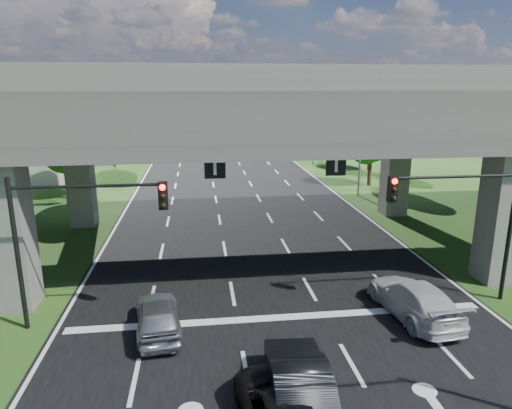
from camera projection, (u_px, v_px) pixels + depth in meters
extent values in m
plane|color=#1D3F14|center=(300.00, 369.00, 15.24)|extent=(160.00, 160.00, 0.00)
cube|color=black|center=(260.00, 260.00, 24.84)|extent=(18.00, 120.00, 0.03)
cube|color=#393734|center=(255.00, 109.00, 24.76)|extent=(80.00, 15.00, 2.00)
cube|color=slate|center=(279.00, 77.00, 17.42)|extent=(80.00, 0.50, 1.00)
cube|color=slate|center=(242.00, 82.00, 31.35)|extent=(80.00, 0.50, 1.00)
cube|color=slate|center=(9.00, 228.00, 18.78)|extent=(1.60, 1.60, 7.00)
cube|color=slate|center=(80.00, 174.00, 30.31)|extent=(1.60, 1.60, 7.00)
cube|color=slate|center=(502.00, 211.00, 21.47)|extent=(1.60, 1.60, 7.00)
cube|color=slate|center=(395.00, 167.00, 32.99)|extent=(1.60, 1.60, 7.00)
cube|color=black|center=(215.00, 168.00, 18.23)|extent=(0.85, 0.06, 0.85)
cube|color=black|center=(336.00, 165.00, 18.84)|extent=(0.85, 0.06, 0.85)
cylinder|color=black|center=(509.00, 235.00, 19.55)|extent=(0.18, 0.18, 6.00)
cylinder|color=black|center=(456.00, 177.00, 18.56)|extent=(5.50, 0.12, 0.12)
cube|color=black|center=(393.00, 189.00, 18.16)|extent=(0.35, 0.28, 1.05)
sphere|color=#FF0C05|center=(395.00, 181.00, 17.91)|extent=(0.22, 0.22, 0.22)
cylinder|color=black|center=(18.00, 256.00, 17.11)|extent=(0.18, 0.18, 6.00)
cylinder|color=black|center=(87.00, 186.00, 16.79)|extent=(5.50, 0.12, 0.12)
cube|color=black|center=(163.00, 196.00, 17.06)|extent=(0.35, 0.28, 1.05)
sphere|color=#FF0C05|center=(162.00, 188.00, 16.82)|extent=(0.22, 0.22, 0.22)
cylinder|color=gray|center=(361.00, 138.00, 38.32)|extent=(0.16, 0.16, 10.00)
cylinder|color=gray|center=(347.00, 80.00, 36.96)|extent=(3.00, 0.10, 0.10)
cube|color=gray|center=(329.00, 81.00, 36.80)|extent=(0.60, 0.25, 0.18)
cylinder|color=gray|center=(314.00, 123.00, 53.69)|extent=(0.16, 0.16, 10.00)
cylinder|color=gray|center=(303.00, 82.00, 52.32)|extent=(3.00, 0.10, 0.10)
cube|color=gray|center=(290.00, 83.00, 52.17)|extent=(0.60, 0.25, 0.18)
cylinder|color=black|center=(68.00, 179.00, 38.09)|extent=(0.36, 0.36, 3.30)
sphere|color=#214D14|center=(65.00, 143.00, 37.34)|extent=(4.50, 4.50, 4.50)
sphere|color=#214D14|center=(67.00, 127.00, 36.76)|extent=(3.60, 3.60, 3.60)
sphere|color=#214D14|center=(63.00, 154.00, 37.91)|extent=(3.30, 3.30, 3.30)
cylinder|color=black|center=(59.00, 167.00, 45.46)|extent=(0.36, 0.36, 2.86)
sphere|color=#214D14|center=(56.00, 141.00, 44.81)|extent=(3.90, 3.90, 3.90)
sphere|color=#214D14|center=(58.00, 129.00, 44.28)|extent=(3.12, 3.12, 3.12)
sphere|color=#214D14|center=(55.00, 148.00, 45.35)|extent=(2.86, 2.86, 2.86)
cylinder|color=black|center=(114.00, 152.00, 53.55)|extent=(0.36, 0.36, 3.52)
sphere|color=#214D14|center=(112.00, 124.00, 52.75)|extent=(4.80, 4.80, 4.80)
sphere|color=#214D14|center=(114.00, 112.00, 52.15)|extent=(3.84, 3.84, 3.84)
sphere|color=#214D14|center=(110.00, 132.00, 53.33)|extent=(3.52, 3.52, 3.52)
cylinder|color=black|center=(370.00, 169.00, 43.33)|extent=(0.36, 0.36, 3.08)
sphere|color=#214D14|center=(372.00, 140.00, 42.63)|extent=(4.20, 4.20, 4.20)
sphere|color=#214D14|center=(378.00, 126.00, 42.08)|extent=(3.36, 3.36, 3.36)
sphere|color=#214D14|center=(366.00, 148.00, 43.19)|extent=(3.08, 3.08, 3.08)
cylinder|color=black|center=(369.00, 157.00, 51.41)|extent=(0.36, 0.36, 2.86)
sphere|color=#214D14|center=(371.00, 134.00, 50.76)|extent=(3.90, 3.90, 3.90)
sphere|color=#214D14|center=(376.00, 124.00, 50.23)|extent=(3.12, 3.12, 3.12)
sphere|color=#214D14|center=(366.00, 141.00, 51.30)|extent=(2.86, 2.86, 2.86)
cylinder|color=black|center=(317.00, 147.00, 58.55)|extent=(0.36, 0.36, 3.30)
sphere|color=#214D14|center=(318.00, 123.00, 57.80)|extent=(4.50, 4.50, 4.50)
sphere|color=#214D14|center=(322.00, 113.00, 57.22)|extent=(3.60, 3.60, 3.60)
sphere|color=#214D14|center=(314.00, 130.00, 58.37)|extent=(3.30, 3.30, 3.30)
imported|color=#A6A9AE|center=(158.00, 315.00, 17.35)|extent=(2.10, 4.24, 1.39)
imported|color=black|center=(298.00, 382.00, 13.26)|extent=(1.97, 4.88, 1.57)
imported|color=silver|center=(414.00, 299.00, 18.57)|extent=(2.57, 5.27, 1.47)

